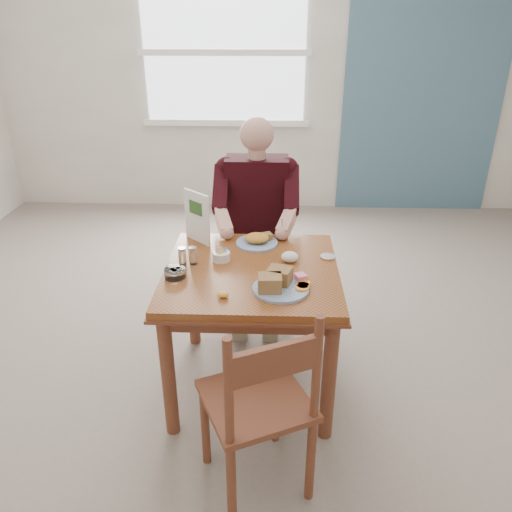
{
  "coord_description": "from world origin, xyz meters",
  "views": [
    {
      "loc": [
        0.11,
        -2.3,
        1.94
      ],
      "look_at": [
        0.02,
        0.0,
        0.82
      ],
      "focal_mm": 35.0,
      "sensor_mm": 36.0,
      "label": 1
    }
  ],
  "objects_px": {
    "chair_far": "(257,250)",
    "near_plate": "(279,283)",
    "diner": "(256,209)",
    "table": "(252,287)",
    "far_plate": "(257,240)",
    "chair_near": "(260,405)"
  },
  "relations": [
    {
      "from": "chair_far",
      "to": "diner",
      "type": "xyz_separation_m",
      "value": [
        0.0,
        -0.09,
        0.33
      ]
    },
    {
      "from": "far_plate",
      "to": "chair_near",
      "type": "bearing_deg",
      "value": -87.4
    },
    {
      "from": "chair_near",
      "to": "near_plate",
      "type": "relative_size",
      "value": 3.17
    },
    {
      "from": "table",
      "to": "chair_far",
      "type": "bearing_deg",
      "value": 90.0
    },
    {
      "from": "near_plate",
      "to": "far_plate",
      "type": "bearing_deg",
      "value": 102.92
    },
    {
      "from": "chair_near",
      "to": "near_plate",
      "type": "bearing_deg",
      "value": 81.67
    },
    {
      "from": "table",
      "to": "chair_near",
      "type": "relative_size",
      "value": 0.97
    },
    {
      "from": "chair_far",
      "to": "table",
      "type": "bearing_deg",
      "value": -90.0
    },
    {
      "from": "near_plate",
      "to": "far_plate",
      "type": "xyz_separation_m",
      "value": [
        -0.12,
        0.52,
        -0.01
      ]
    },
    {
      "from": "table",
      "to": "diner",
      "type": "distance_m",
      "value": 0.73
    },
    {
      "from": "chair_near",
      "to": "far_plate",
      "type": "relative_size",
      "value": 3.0
    },
    {
      "from": "chair_far",
      "to": "chair_near",
      "type": "xyz_separation_m",
      "value": [
        0.07,
        -1.51,
        0.0
      ]
    },
    {
      "from": "diner",
      "to": "far_plate",
      "type": "distance_m",
      "value": 0.4
    },
    {
      "from": "diner",
      "to": "table",
      "type": "bearing_deg",
      "value": -90.0
    },
    {
      "from": "chair_near",
      "to": "far_plate",
      "type": "xyz_separation_m",
      "value": [
        -0.05,
        1.02,
        0.3
      ]
    },
    {
      "from": "table",
      "to": "chair_near",
      "type": "distance_m",
      "value": 0.73
    },
    {
      "from": "table",
      "to": "near_plate",
      "type": "height_order",
      "value": "near_plate"
    },
    {
      "from": "chair_far",
      "to": "near_plate",
      "type": "height_order",
      "value": "chair_far"
    },
    {
      "from": "chair_far",
      "to": "near_plate",
      "type": "bearing_deg",
      "value": -82.11
    },
    {
      "from": "diner",
      "to": "near_plate",
      "type": "relative_size",
      "value": 4.62
    },
    {
      "from": "diner",
      "to": "far_plate",
      "type": "bearing_deg",
      "value": -87.05
    },
    {
      "from": "chair_near",
      "to": "diner",
      "type": "bearing_deg",
      "value": 92.7
    }
  ]
}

